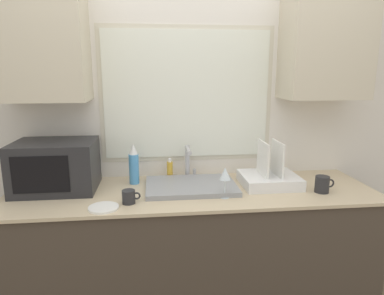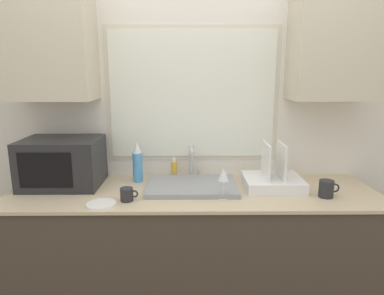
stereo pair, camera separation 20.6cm
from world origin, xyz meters
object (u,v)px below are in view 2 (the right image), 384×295
object	(u,v)px
soap_bottle	(174,169)
wine_glass	(223,176)
spray_bottle	(138,163)
mug_near_sink	(127,194)
faucet	(192,159)
dish_rack	(273,180)
microwave	(62,162)

from	to	relation	value
soap_bottle	wine_glass	world-z (taller)	wine_glass
spray_bottle	mug_near_sink	size ratio (longest dim) A/B	2.59
faucet	wine_glass	world-z (taller)	faucet
dish_rack	wine_glass	size ratio (longest dim) A/B	1.96
dish_rack	microwave	bearing A→B (deg)	177.21
soap_bottle	mug_near_sink	xyz separation A→B (m)	(-0.25, -0.44, -0.02)
microwave	soap_bottle	xyz separation A→B (m)	(0.71, 0.15, -0.09)
spray_bottle	wine_glass	size ratio (longest dim) A/B	1.46
faucet	soap_bottle	bearing A→B (deg)	170.53
wine_glass	soap_bottle	bearing A→B (deg)	126.44
faucet	wine_glass	xyz separation A→B (m)	(0.18, -0.39, 0.00)
faucet	mug_near_sink	world-z (taller)	faucet
soap_bottle	spray_bottle	bearing A→B (deg)	-160.57
soap_bottle	microwave	bearing A→B (deg)	-167.81
spray_bottle	mug_near_sink	bearing A→B (deg)	-91.87
dish_rack	spray_bottle	xyz separation A→B (m)	(-0.88, 0.14, 0.08)
dish_rack	wine_glass	distance (m)	0.40
soap_bottle	mug_near_sink	bearing A→B (deg)	-119.76
mug_near_sink	soap_bottle	bearing A→B (deg)	60.24
faucet	soap_bottle	size ratio (longest dim) A/B	1.62
wine_glass	faucet	bearing A→B (deg)	114.30
microwave	soap_bottle	bearing A→B (deg)	12.19
dish_rack	mug_near_sink	distance (m)	0.92
faucet	wine_glass	size ratio (longest dim) A/B	1.25
microwave	soap_bottle	distance (m)	0.74
microwave	spray_bottle	world-z (taller)	microwave
microwave	wine_glass	distance (m)	1.05
wine_glass	microwave	bearing A→B (deg)	165.89
wine_glass	mug_near_sink	bearing A→B (deg)	-176.92
faucet	microwave	bearing A→B (deg)	-171.01
faucet	soap_bottle	xyz separation A→B (m)	(-0.13, 0.02, -0.08)
faucet	mug_near_sink	size ratio (longest dim) A/B	2.22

